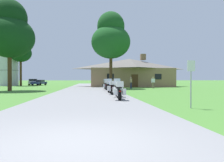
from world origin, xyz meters
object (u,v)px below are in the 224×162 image
bystander_white_shirt_near_lodge (153,82)px  motorcycle_orange_farthest_in_row (105,85)px  motorcycle_silver_second_in_row (117,89)px  motorcycle_white_fifth_in_row (110,86)px  metal_signpost_roadside (191,78)px  motorcycle_black_fourth_in_row (108,86)px  motorcycle_blue_third_in_row (112,88)px  motorcycle_blue_sixth_in_row (106,85)px  motorcycle_green_nearest_to_camera (119,91)px  tree_left_far (21,51)px  parked_silver_suv_far_left (33,82)px  tree_left_near (10,31)px  tree_by_lodge_front (111,37)px  bystander_tan_shirt_beside_signpost (131,82)px  parked_navy_sedan_far_left (39,82)px  metal_silo_distant (8,68)px

bystander_white_shirt_near_lodge → motorcycle_orange_farthest_in_row: bearing=25.6°
motorcycle_silver_second_in_row → motorcycle_white_fifth_in_row: same height
metal_signpost_roadside → motorcycle_black_fourth_in_row: bearing=104.1°
motorcycle_blue_third_in_row → motorcycle_blue_sixth_in_row: 7.09m
motorcycle_green_nearest_to_camera → motorcycle_silver_second_in_row: size_ratio=1.00×
motorcycle_blue_third_in_row → motorcycle_blue_sixth_in_row: same height
motorcycle_black_fourth_in_row → tree_left_far: size_ratio=0.21×
motorcycle_blue_sixth_in_row → motorcycle_orange_farthest_in_row: size_ratio=1.00×
motorcycle_green_nearest_to_camera → motorcycle_silver_second_in_row: same height
motorcycle_green_nearest_to_camera → motorcycle_white_fifth_in_row: size_ratio=1.00×
metal_signpost_roadside → bystander_white_shirt_near_lodge: bearing=77.3°
motorcycle_blue_sixth_in_row → parked_silver_suv_far_left: 27.00m
motorcycle_orange_farthest_in_row → motorcycle_blue_third_in_row: bearing=-89.2°
metal_signpost_roadside → tree_left_far: (-18.36, 33.72, 5.66)m
motorcycle_green_nearest_to_camera → tree_left_near: size_ratio=0.20×
metal_signpost_roadside → tree_left_far: 38.81m
bystander_white_shirt_near_lodge → motorcycle_white_fifth_in_row: bearing=53.9°
motorcycle_blue_third_in_row → tree_by_lodge_front: 13.75m
motorcycle_white_fifth_in_row → tree_left_near: size_ratio=0.20×
motorcycle_blue_sixth_in_row → bystander_tan_shirt_beside_signpost: size_ratio=1.25×
parked_navy_sedan_far_left → motorcycle_black_fourth_in_row: bearing=-52.0°
motorcycle_silver_second_in_row → tree_left_far: size_ratio=0.21×
bystander_white_shirt_near_lodge → tree_by_lodge_front: 8.82m
motorcycle_orange_farthest_in_row → parked_silver_suv_far_left: (-14.54, 20.22, 0.17)m
motorcycle_green_nearest_to_camera → metal_silo_distant: metal_silo_distant is taller
motorcycle_white_fifth_in_row → parked_navy_sedan_far_left: (-13.10, 23.96, 0.03)m
motorcycle_orange_farthest_in_row → tree_left_near: size_ratio=0.20×
metal_silo_distant → bystander_white_shirt_near_lodge: bearing=-29.8°
motorcycle_blue_sixth_in_row → bystander_white_shirt_near_lodge: bystander_white_shirt_near_lodge is taller
motorcycle_silver_second_in_row → tree_left_near: (-11.01, 9.51, 6.10)m
motorcycle_orange_farthest_in_row → tree_by_lodge_front: 7.10m
tree_left_far → metal_signpost_roadside: bearing=-61.4°
motorcycle_silver_second_in_row → motorcycle_blue_sixth_in_row: size_ratio=1.00×
motorcycle_black_fourth_in_row → tree_by_lodge_front: (1.14, 9.23, 6.63)m
tree_by_lodge_front → metal_silo_distant: bearing=143.1°
motorcycle_green_nearest_to_camera → motorcycle_blue_third_in_row: bearing=93.2°
motorcycle_green_nearest_to_camera → metal_signpost_roadside: size_ratio=0.97×
motorcycle_silver_second_in_row → parked_navy_sedan_far_left: (-13.01, 30.94, 0.03)m
motorcycle_white_fifth_in_row → metal_silo_distant: (-18.79, 22.08, 2.99)m
motorcycle_orange_farthest_in_row → parked_navy_sedan_far_left: size_ratio=0.46×
motorcycle_blue_third_in_row → tree_left_far: (-15.63, 25.50, 6.40)m
motorcycle_green_nearest_to_camera → metal_signpost_roadside: (2.73, -3.64, 0.74)m
motorcycle_orange_farthest_in_row → motorcycle_blue_sixth_in_row: bearing=-90.2°
bystander_tan_shirt_beside_signpost → tree_by_lodge_front: size_ratio=0.15×
tree_left_near → parked_navy_sedan_far_left: (-2.00, 21.43, -6.06)m
motorcycle_white_fifth_in_row → bystander_tan_shirt_beside_signpost: 7.86m
motorcycle_silver_second_in_row → metal_silo_distant: 34.69m
motorcycle_green_nearest_to_camera → motorcycle_blue_third_in_row: (0.00, 4.58, 0.00)m
motorcycle_blue_third_in_row → parked_navy_sedan_far_left: (-12.83, 28.62, 0.03)m
tree_by_lodge_front → tree_left_far: size_ratio=1.11×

